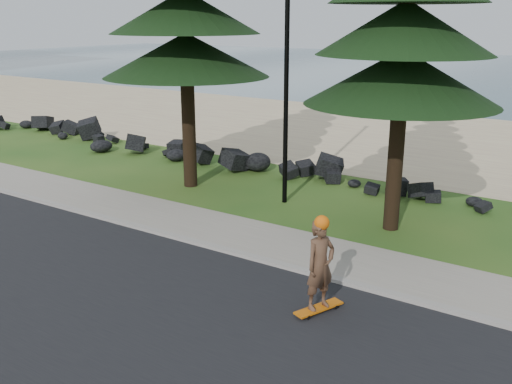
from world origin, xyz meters
TOP-DOWN VIEW (x-y plane):
  - ground at (0.00, 0.00)m, footprint 160.00×160.00m
  - road at (0.00, -4.50)m, footprint 160.00×7.00m
  - kerb at (0.00, -0.90)m, footprint 160.00×0.20m
  - sidewalk at (0.00, 0.20)m, footprint 160.00×2.00m
  - beach_sand at (0.00, 14.50)m, footprint 160.00×15.00m
  - seawall_boulders at (0.00, 5.60)m, footprint 60.00×2.40m
  - lamp_post at (0.00, 3.20)m, footprint 0.25×0.14m
  - skateboarder at (3.99, -2.27)m, footprint 0.62×1.06m

SIDE VIEW (x-z plane):
  - ground at x=0.00m, z-range 0.00..0.00m
  - seawall_boulders at x=0.00m, z-range -0.55..0.55m
  - beach_sand at x=0.00m, z-range 0.00..0.01m
  - road at x=0.00m, z-range 0.00..0.02m
  - sidewalk at x=0.00m, z-range 0.00..0.08m
  - kerb at x=0.00m, z-range 0.00..0.10m
  - skateboarder at x=3.99m, z-range 0.01..1.94m
  - lamp_post at x=0.00m, z-range 0.06..8.20m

